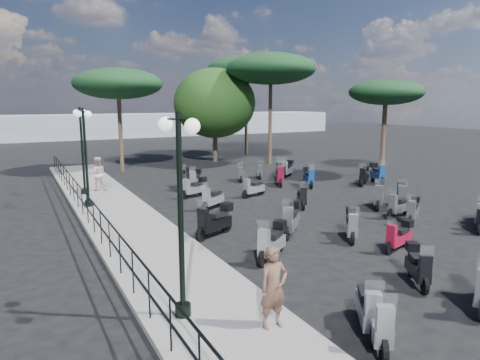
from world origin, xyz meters
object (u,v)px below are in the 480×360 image
scooter_11 (195,180)px  scooter_16 (280,177)px  pine_1 (271,69)px  scooter_7 (399,237)px  scooter_4 (194,188)px  scooter_28 (364,176)px  scooter_2 (272,243)px  scooter_8 (291,220)px  scooter_29 (287,169)px  lamp_post_2 (82,145)px  scooter_17 (241,174)px  scooter_20 (413,211)px  scooter_23 (283,171)px  lamp_post_1 (85,151)px  scooter_22 (309,178)px  scooter_21 (379,197)px  scooter_14 (351,225)px  scooter_0 (379,323)px  broadleaf_tree (215,103)px  scooter_5 (185,179)px  scooter_1 (418,267)px  scooter_3 (215,222)px  scooter_9 (302,198)px  scooter_27 (378,174)px  scooter_30 (368,310)px  pine_3 (386,93)px  lamp_post_0 (180,203)px  scooter_15 (253,188)px  pedestrian_far (97,174)px  scooter_31 (260,171)px  pine_2 (118,84)px  pine_0 (246,70)px  scooter_10 (212,199)px  scooter_26 (401,196)px

scooter_11 → scooter_16: (4.63, -1.26, 0.00)m
pine_1 → scooter_7: bearing=-109.6°
scooter_4 → scooter_28: size_ratio=1.06×
scooter_2 → scooter_8: scooter_8 is taller
scooter_29 → lamp_post_2: bearing=51.4°
scooter_17 → scooter_20: (1.71, -11.00, 0.02)m
scooter_16 → scooter_23: 2.01m
lamp_post_1 → scooter_22: bearing=-17.5°
lamp_post_2 → scooter_21: size_ratio=2.96×
scooter_14 → scooter_16: bearing=-71.0°
scooter_0 → scooter_7: size_ratio=0.98×
broadleaf_tree → lamp_post_1: bearing=-135.1°
scooter_0 → scooter_5: (2.07, 16.04, 0.08)m
scooter_1 → scooter_3: bearing=-30.5°
scooter_16 → scooter_23: (1.21, 1.60, -0.02)m
lamp_post_1 → scooter_9: 9.65m
scooter_8 → scooter_27: size_ratio=0.85×
scooter_17 → scooter_30: scooter_30 is taller
pine_3 → scooter_21: bearing=-136.7°
lamp_post_0 → scooter_15: lamp_post_0 is taller
pedestrian_far → scooter_31: bearing=-173.5°
scooter_7 → scooter_21: 5.57m
scooter_9 → pine_2: 15.77m
scooter_16 → pine_0: size_ratio=0.19×
scooter_2 → scooter_15: scooter_2 is taller
scooter_2 → pine_1: (10.47, 16.99, 6.50)m
lamp_post_1 → scooter_10: lamp_post_1 is taller
scooter_0 → scooter_23: size_ratio=0.95×
lamp_post_0 → pine_1: size_ratio=0.53×
scooter_15 → scooter_27: 8.14m
scooter_1 → scooter_16: scooter_16 is taller
scooter_1 → scooter_16: 13.55m
scooter_11 → scooter_2: bearing=115.6°
scooter_8 → scooter_26: (6.55, 0.95, -0.01)m
scooter_10 → scooter_21: bearing=-149.0°
scooter_4 → scooter_11: 2.07m
scooter_8 → scooter_28: 10.60m
scooter_29 → scooter_22: bearing=130.0°
scooter_0 → pine_2: size_ratio=0.21×
scooter_10 → pine_2: size_ratio=0.21×
scooter_11 → lamp_post_0: bearing=102.7°
scooter_5 → scooter_29: (6.98, 0.45, -0.05)m
scooter_10 → pine_3: (12.93, 2.70, 4.76)m
scooter_5 → scooter_31: bearing=-141.1°
scooter_4 → scooter_21: 8.69m
scooter_16 → scooter_20: size_ratio=1.17×
scooter_16 → lamp_post_0: bearing=80.0°
scooter_22 → pine_1: size_ratio=0.19×
scooter_0 → scooter_3: 7.68m
lamp_post_1 → pine_1: (14.33, 8.08, 4.44)m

